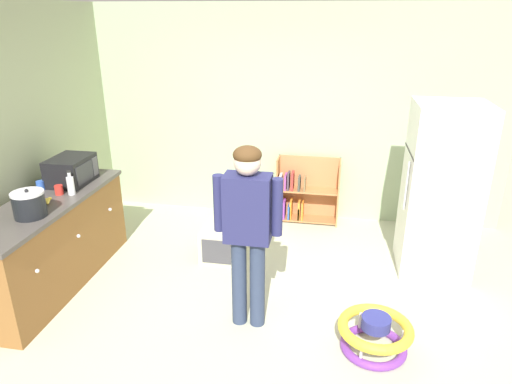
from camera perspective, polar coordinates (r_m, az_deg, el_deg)
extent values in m
plane|color=#B8BC9E|center=(4.35, 1.42, -15.03)|extent=(12.00, 12.00, 0.00)
cube|color=#9EB48A|center=(5.94, 5.07, 9.37)|extent=(5.20, 0.06, 2.70)
cube|color=#A2B185|center=(5.44, -25.63, 6.21)|extent=(0.06, 2.99, 2.70)
cube|color=brown|center=(5.02, -24.02, -6.02)|extent=(0.60, 1.96, 0.86)
cube|color=#4E4944|center=(4.84, -24.82, -1.28)|extent=(0.64, 2.00, 0.04)
sphere|color=silver|center=(4.33, -25.45, -8.81)|extent=(0.04, 0.04, 0.04)
sphere|color=silver|center=(4.80, -21.11, -5.11)|extent=(0.04, 0.04, 0.04)
sphere|color=silver|center=(5.31, -17.61, -2.07)|extent=(0.04, 0.04, 0.04)
cube|color=white|center=(5.05, 21.90, 0.19)|extent=(0.70, 0.68, 1.78)
cylinder|color=silver|center=(4.79, 18.14, 0.75)|extent=(0.02, 0.02, 0.50)
cube|color=#333333|center=(4.86, 18.46, 4.77)|extent=(0.01, 0.67, 0.01)
cube|color=#B77643|center=(6.02, 2.71, 0.39)|extent=(0.02, 0.28, 0.85)
cube|color=#B77643|center=(5.98, 10.15, -0.10)|extent=(0.02, 0.28, 0.85)
cube|color=#BB7A49|center=(6.11, 6.51, 0.58)|extent=(0.80, 0.02, 0.85)
cube|color=#B77643|center=(6.14, 6.27, -3.29)|extent=(0.76, 0.24, 0.02)
cube|color=#B77643|center=(5.98, 6.42, 0.24)|extent=(0.76, 0.24, 0.02)
cube|color=orange|center=(6.10, 3.00, -2.29)|extent=(0.02, 0.17, 0.19)
cube|color=silver|center=(5.95, 3.08, 1.30)|extent=(0.03, 0.17, 0.19)
cube|color=purple|center=(6.08, 3.51, -2.08)|extent=(0.03, 0.17, 0.24)
cube|color=#913F8A|center=(5.94, 3.70, 1.29)|extent=(0.02, 0.17, 0.20)
cube|color=#2954A3|center=(6.09, 4.16, -2.37)|extent=(0.03, 0.17, 0.19)
cube|color=#443645|center=(5.93, 4.05, 1.40)|extent=(0.02, 0.17, 0.22)
cube|color=orange|center=(6.07, 4.35, -2.10)|extent=(0.03, 0.17, 0.25)
cube|color=#AE302C|center=(5.92, 4.54, 1.40)|extent=(0.03, 0.17, 0.23)
cube|color=orange|center=(6.07, 5.36, -2.22)|extent=(0.03, 0.17, 0.24)
cube|color=#40423A|center=(5.93, 5.39, 1.10)|extent=(0.03, 0.17, 0.18)
cube|color=#36924E|center=(6.08, 5.33, -2.55)|extent=(0.02, 0.17, 0.16)
cube|color=olive|center=(5.92, 6.08, 1.04)|extent=(0.02, 0.17, 0.17)
cube|color=orange|center=(6.06, 5.78, -2.27)|extent=(0.02, 0.17, 0.24)
cylinder|color=#2D3A54|center=(4.06, -2.10, -11.00)|extent=(0.13, 0.13, 0.82)
cylinder|color=#2D3A54|center=(4.03, 0.17, -11.23)|extent=(0.13, 0.13, 0.82)
cube|color=navy|center=(3.72, -1.04, -2.04)|extent=(0.38, 0.22, 0.57)
cylinder|color=navy|center=(3.75, -4.63, -1.38)|extent=(0.09, 0.09, 0.48)
cylinder|color=navy|center=(3.67, 2.64, -1.90)|extent=(0.09, 0.09, 0.48)
sphere|color=beige|center=(3.58, -1.08, 3.72)|extent=(0.22, 0.22, 0.22)
ellipsoid|color=#4A3118|center=(3.56, -1.08, 4.63)|extent=(0.23, 0.23, 0.14)
torus|color=purple|center=(4.09, 14.31, -18.03)|extent=(0.54, 0.54, 0.07)
torus|color=yellow|center=(3.97, 14.56, -15.96)|extent=(0.60, 0.60, 0.08)
cylinder|color=navy|center=(3.94, 14.63, -15.38)|extent=(0.23, 0.23, 0.10)
cylinder|color=silver|center=(4.06, 17.69, -17.10)|extent=(0.02, 0.02, 0.18)
cylinder|color=silver|center=(4.17, 12.72, -15.32)|extent=(0.02, 0.02, 0.18)
cylinder|color=silver|center=(3.87, 12.89, -18.69)|extent=(0.02, 0.02, 0.18)
cube|color=beige|center=(5.23, -4.16, -5.98)|extent=(0.42, 0.54, 0.36)
cube|color=#424247|center=(5.00, -4.93, -7.41)|extent=(0.32, 0.01, 0.27)
cube|color=black|center=(5.19, -21.93, 2.52)|extent=(0.36, 0.48, 0.28)
cube|color=#2D2D33|center=(5.06, -20.43, 2.26)|extent=(0.01, 0.31, 0.20)
cube|color=#515156|center=(5.23, -19.28, 3.03)|extent=(0.01, 0.10, 0.20)
cylinder|color=black|center=(4.49, -26.26, -1.50)|extent=(0.27, 0.27, 0.21)
cylinder|color=silver|center=(4.45, -26.50, -0.12)|extent=(0.28, 0.28, 0.02)
sphere|color=black|center=(4.44, -26.55, 0.14)|extent=(0.03, 0.03, 0.03)
ellipsoid|color=gold|center=(4.77, -24.76, -0.99)|extent=(0.11, 0.15, 0.04)
ellipsoid|color=yellow|center=(4.76, -24.60, -0.98)|extent=(0.07, 0.16, 0.04)
ellipsoid|color=yellow|center=(4.76, -24.46, -0.99)|extent=(0.07, 0.16, 0.04)
ellipsoid|color=yellow|center=(4.74, -24.36, -1.02)|extent=(0.11, 0.15, 0.04)
cylinder|color=silver|center=(4.88, -21.94, 0.72)|extent=(0.07, 0.07, 0.18)
cylinder|color=silver|center=(4.84, -22.13, 1.99)|extent=(0.03, 0.03, 0.05)
cylinder|color=black|center=(4.83, -22.19, 2.36)|extent=(0.04, 0.04, 0.02)
cylinder|color=red|center=(4.93, -23.21, 0.24)|extent=(0.08, 0.08, 0.09)
cylinder|color=blue|center=(5.14, -25.12, 0.74)|extent=(0.08, 0.08, 0.09)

